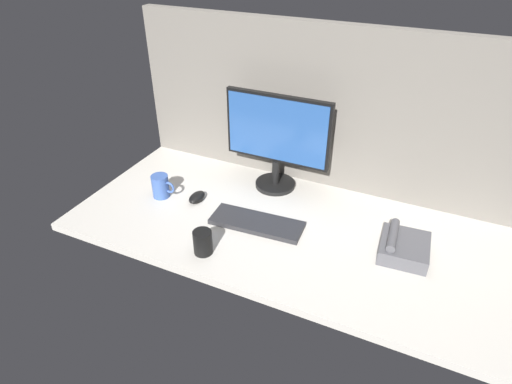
{
  "coord_description": "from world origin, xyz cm",
  "views": [
    {
      "loc": [
        42.21,
        -129.66,
        104.32
      ],
      "look_at": [
        -7.81,
        0.0,
        14.0
      ],
      "focal_mm": 30.11,
      "sensor_mm": 36.0,
      "label": 1
    }
  ],
  "objects_px": {
    "keyboard": "(257,223)",
    "mouse": "(197,197)",
    "mug_black_travel": "(203,242)",
    "monitor": "(277,137)",
    "mug_ceramic_blue": "(161,186)",
    "desk_phone": "(403,247)"
  },
  "relations": [
    {
      "from": "keyboard",
      "to": "mouse",
      "type": "bearing_deg",
      "value": 167.07
    },
    {
      "from": "mouse",
      "to": "mug_black_travel",
      "type": "relative_size",
      "value": 1.03
    },
    {
      "from": "monitor",
      "to": "mug_black_travel",
      "type": "height_order",
      "value": "monitor"
    },
    {
      "from": "monitor",
      "to": "mouse",
      "type": "height_order",
      "value": "monitor"
    },
    {
      "from": "mug_ceramic_blue",
      "to": "desk_phone",
      "type": "height_order",
      "value": "mug_ceramic_blue"
    },
    {
      "from": "monitor",
      "to": "keyboard",
      "type": "distance_m",
      "value": 0.39
    },
    {
      "from": "monitor",
      "to": "mouse",
      "type": "bearing_deg",
      "value": -135.12
    },
    {
      "from": "keyboard",
      "to": "mug_ceramic_blue",
      "type": "xyz_separation_m",
      "value": [
        -0.46,
        0.01,
        0.04
      ]
    },
    {
      "from": "mug_ceramic_blue",
      "to": "desk_phone",
      "type": "relative_size",
      "value": 0.54
    },
    {
      "from": "mouse",
      "to": "mug_ceramic_blue",
      "type": "xyz_separation_m",
      "value": [
        -0.16,
        -0.03,
        0.03
      ]
    },
    {
      "from": "monitor",
      "to": "keyboard",
      "type": "bearing_deg",
      "value": -81.41
    },
    {
      "from": "mug_ceramic_blue",
      "to": "mug_black_travel",
      "type": "bearing_deg",
      "value": -34.55
    },
    {
      "from": "keyboard",
      "to": "mouse",
      "type": "xyz_separation_m",
      "value": [
        -0.31,
        0.05,
        0.01
      ]
    },
    {
      "from": "mug_black_travel",
      "to": "keyboard",
      "type": "bearing_deg",
      "value": 64.79
    },
    {
      "from": "keyboard",
      "to": "mug_black_travel",
      "type": "height_order",
      "value": "mug_black_travel"
    },
    {
      "from": "mug_black_travel",
      "to": "desk_phone",
      "type": "xyz_separation_m",
      "value": [
        0.66,
        0.3,
        -0.01
      ]
    },
    {
      "from": "monitor",
      "to": "mug_ceramic_blue",
      "type": "distance_m",
      "value": 0.55
    },
    {
      "from": "mug_ceramic_blue",
      "to": "desk_phone",
      "type": "distance_m",
      "value": 1.02
    },
    {
      "from": "monitor",
      "to": "mug_black_travel",
      "type": "relative_size",
      "value": 5.03
    },
    {
      "from": "monitor",
      "to": "desk_phone",
      "type": "height_order",
      "value": "monitor"
    },
    {
      "from": "mug_black_travel",
      "to": "desk_phone",
      "type": "bearing_deg",
      "value": 24.18
    },
    {
      "from": "monitor",
      "to": "desk_phone",
      "type": "bearing_deg",
      "value": -22.04
    }
  ]
}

